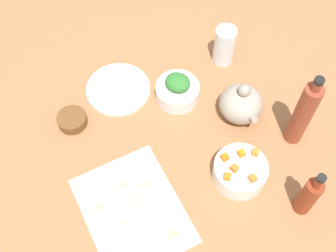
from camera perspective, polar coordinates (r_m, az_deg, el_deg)
tabletop at (r=131.17cm, az=0.00°, el=-1.48°), size 190.00×190.00×3.00cm
cutting_board at (r=119.42cm, az=-4.69°, el=-11.13°), size 34.13×27.69×1.00cm
plate_tofu at (r=139.41cm, az=-6.62°, el=4.88°), size 20.56×20.56×1.20cm
bowl_greens at (r=135.26cm, az=1.27°, el=4.56°), size 13.76×13.76×5.45cm
bowl_carrots at (r=122.39cm, az=9.52°, el=-5.98°), size 15.10×15.10×6.17cm
bowl_small_side at (r=133.80cm, az=-12.61°, el=0.79°), size 8.94×8.94×3.42cm
teapot at (r=130.96cm, az=9.70°, el=2.94°), size 15.07×13.15×14.28cm
bottle_0 at (r=118.33cm, az=18.18°, el=-8.81°), size 4.65×4.65×19.47cm
bottle_1 at (r=124.62cm, az=17.50°, el=1.53°), size 5.27×5.27×28.21cm
drinking_glass_0 at (r=142.94cm, az=7.50°, el=10.53°), size 6.86×6.86×13.73cm
carrot_cube_0 at (r=120.52cm, az=9.73°, el=-3.59°), size 1.96×1.96×1.80cm
carrot_cube_1 at (r=118.12cm, az=8.84°, el=-5.56°), size 2.35×2.35×1.80cm
carrot_cube_2 at (r=116.76cm, az=7.93°, el=-6.69°), size 2.54×2.54×1.80cm
carrot_cube_3 at (r=119.25cm, az=7.55°, el=-4.14°), size 2.04×2.04×1.80cm
carrot_cube_4 at (r=121.36cm, az=11.55°, el=-3.46°), size 2.54×2.54×1.80cm
carrot_cube_5 at (r=117.66cm, az=11.17°, el=-6.84°), size 1.94×1.94×1.80cm
chopped_greens_mound at (r=131.33cm, az=1.31°, el=5.81°), size 10.53×10.31×4.36cm
tofu_cube_0 at (r=138.03cm, az=-7.11°, el=5.22°), size 2.21×2.21×2.20cm
tofu_cube_1 at (r=140.63cm, az=-6.76°, el=6.67°), size 2.58×2.58×2.20cm
tofu_cube_2 at (r=137.58cm, az=-5.01°, el=5.28°), size 3.01×3.01×2.20cm
tofu_cube_3 at (r=135.44cm, az=-6.14°, el=3.90°), size 2.85×2.85×2.20cm
tofu_cube_4 at (r=139.57cm, az=-8.28°, el=5.83°), size 2.91×2.91×2.20cm
tofu_cube_5 at (r=136.57cm, az=-8.10°, el=4.20°), size 2.68×2.68×2.20cm
dumpling_0 at (r=116.38cm, az=-5.98°, el=-13.28°), size 5.73×5.74×2.21cm
dumpling_1 at (r=118.09cm, az=-4.31°, el=-10.28°), size 6.60×6.28×2.62cm
dumpling_2 at (r=118.35cm, az=-9.08°, el=-11.00°), size 4.38×4.47×3.01cm
dumpling_3 at (r=120.11cm, az=-3.15°, el=-8.05°), size 4.95×5.26×2.14cm
dumpling_4 at (r=120.10cm, az=-5.94°, el=-8.22°), size 5.72×5.79×2.66cm
dumpling_5 at (r=114.50cm, az=0.74°, el=-14.71°), size 6.53×6.22×3.05cm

